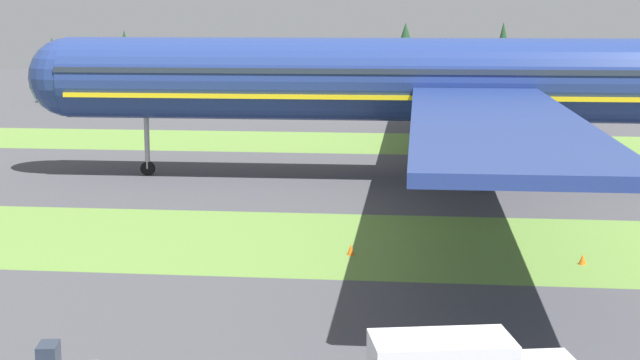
{
  "coord_description": "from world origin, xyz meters",
  "views": [
    {
      "loc": [
        10.31,
        -23.12,
        13.8
      ],
      "look_at": [
        4.08,
        32.24,
        4.0
      ],
      "focal_mm": 54.0,
      "sensor_mm": 36.0,
      "label": 1
    }
  ],
  "objects_px": {
    "airliner": "(458,80)",
    "taxiway_marker_2": "(583,259)",
    "taxiway_marker_0": "(351,249)",
    "ground_crew_marshaller": "(489,351)"
  },
  "relations": [
    {
      "from": "airliner",
      "to": "taxiway_marker_2",
      "type": "bearing_deg",
      "value": -167.03
    },
    {
      "from": "airliner",
      "to": "taxiway_marker_0",
      "type": "height_order",
      "value": "airliner"
    },
    {
      "from": "taxiway_marker_0",
      "to": "taxiway_marker_2",
      "type": "distance_m",
      "value": 12.92
    },
    {
      "from": "airliner",
      "to": "taxiway_marker_0",
      "type": "distance_m",
      "value": 27.44
    },
    {
      "from": "airliner",
      "to": "taxiway_marker_2",
      "type": "relative_size",
      "value": 148.29
    },
    {
      "from": "ground_crew_marshaller",
      "to": "taxiway_marker_2",
      "type": "bearing_deg",
      "value": -62.14
    },
    {
      "from": "airliner",
      "to": "taxiway_marker_0",
      "type": "relative_size",
      "value": 135.57
    },
    {
      "from": "taxiway_marker_2",
      "to": "airliner",
      "type": "bearing_deg",
      "value": 103.61
    },
    {
      "from": "airliner",
      "to": "ground_crew_marshaller",
      "type": "relative_size",
      "value": 50.37
    },
    {
      "from": "taxiway_marker_0",
      "to": "taxiway_marker_2",
      "type": "bearing_deg",
      "value": -2.84
    }
  ]
}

